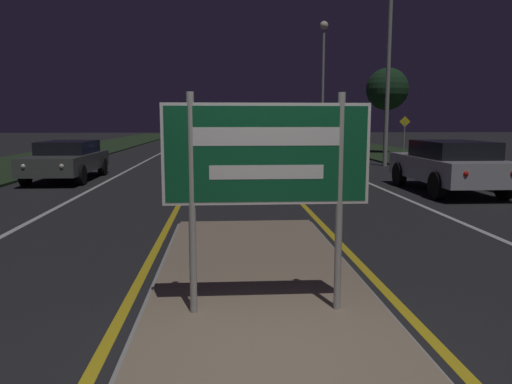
{
  "coord_description": "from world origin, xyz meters",
  "views": [
    {
      "loc": [
        -0.41,
        -3.67,
        1.96
      ],
      "look_at": [
        0.0,
        2.54,
        1.07
      ],
      "focal_mm": 35.0,
      "sensor_mm": 36.0,
      "label": 1
    }
  ],
  "objects_px": {
    "car_receding_1": "(337,143)",
    "car_approaching_1": "(187,144)",
    "car_approaching_2": "(193,138)",
    "highway_sign": "(267,163)",
    "streetlight_right_far": "(323,63)",
    "car_receding_0": "(449,165)",
    "car_approaching_0": "(67,159)",
    "streetlight_right_near": "(390,31)",
    "warning_sign": "(404,132)"
  },
  "relations": [
    {
      "from": "warning_sign",
      "to": "car_receding_1",
      "type": "bearing_deg",
      "value": -173.73
    },
    {
      "from": "highway_sign",
      "to": "streetlight_right_far",
      "type": "distance_m",
      "value": 31.55
    },
    {
      "from": "car_receding_1",
      "to": "car_approaching_1",
      "type": "height_order",
      "value": "car_receding_1"
    },
    {
      "from": "car_receding_1",
      "to": "warning_sign",
      "type": "distance_m",
      "value": 3.94
    },
    {
      "from": "car_approaching_0",
      "to": "car_approaching_2",
      "type": "relative_size",
      "value": 1.1
    },
    {
      "from": "streetlight_right_near",
      "to": "car_approaching_1",
      "type": "bearing_deg",
      "value": 146.92
    },
    {
      "from": "streetlight_right_near",
      "to": "car_approaching_0",
      "type": "relative_size",
      "value": 2.0
    },
    {
      "from": "streetlight_right_far",
      "to": "car_approaching_1",
      "type": "relative_size",
      "value": 1.92
    },
    {
      "from": "streetlight_right_near",
      "to": "streetlight_right_far",
      "type": "xyz_separation_m",
      "value": [
        -0.02,
        13.93,
        0.27
      ]
    },
    {
      "from": "streetlight_right_near",
      "to": "car_receding_1",
      "type": "height_order",
      "value": "streetlight_right_near"
    },
    {
      "from": "car_approaching_0",
      "to": "car_approaching_1",
      "type": "bearing_deg",
      "value": 72.24
    },
    {
      "from": "car_approaching_2",
      "to": "car_approaching_1",
      "type": "bearing_deg",
      "value": -88.8
    },
    {
      "from": "car_receding_1",
      "to": "car_approaching_1",
      "type": "distance_m",
      "value": 8.06
    },
    {
      "from": "streetlight_right_far",
      "to": "car_receding_0",
      "type": "relative_size",
      "value": 2.0
    },
    {
      "from": "highway_sign",
      "to": "streetlight_right_near",
      "type": "bearing_deg",
      "value": 68.18
    },
    {
      "from": "car_receding_0",
      "to": "car_approaching_2",
      "type": "xyz_separation_m",
      "value": [
        -8.27,
        22.2,
        -0.01
      ]
    },
    {
      "from": "car_receding_0",
      "to": "warning_sign",
      "type": "relative_size",
      "value": 2.06
    },
    {
      "from": "car_receding_0",
      "to": "car_approaching_0",
      "type": "xyz_separation_m",
      "value": [
        -11.37,
        3.68,
        -0.07
      ]
    },
    {
      "from": "highway_sign",
      "to": "car_receding_1",
      "type": "height_order",
      "value": "highway_sign"
    },
    {
      "from": "highway_sign",
      "to": "streetlight_right_far",
      "type": "relative_size",
      "value": 0.24
    },
    {
      "from": "car_receding_1",
      "to": "car_approaching_1",
      "type": "bearing_deg",
      "value": 176.41
    },
    {
      "from": "car_approaching_2",
      "to": "warning_sign",
      "type": "relative_size",
      "value": 1.95
    },
    {
      "from": "highway_sign",
      "to": "car_receding_0",
      "type": "height_order",
      "value": "highway_sign"
    },
    {
      "from": "car_approaching_1",
      "to": "car_receding_1",
      "type": "bearing_deg",
      "value": -3.59
    },
    {
      "from": "streetlight_right_near",
      "to": "car_receding_1",
      "type": "xyz_separation_m",
      "value": [
        -0.92,
        5.33,
        -4.92
      ]
    },
    {
      "from": "car_receding_0",
      "to": "car_approaching_0",
      "type": "distance_m",
      "value": 11.95
    },
    {
      "from": "car_approaching_1",
      "to": "streetlight_right_near",
      "type": "bearing_deg",
      "value": -33.08
    },
    {
      "from": "car_approaching_2",
      "to": "warning_sign",
      "type": "distance_m",
      "value": 14.73
    },
    {
      "from": "highway_sign",
      "to": "car_receding_0",
      "type": "distance_m",
      "value": 10.36
    },
    {
      "from": "car_approaching_0",
      "to": "streetlight_right_far",
      "type": "bearing_deg",
      "value": 56.27
    },
    {
      "from": "highway_sign",
      "to": "car_approaching_0",
      "type": "relative_size",
      "value": 0.47
    },
    {
      "from": "car_receding_0",
      "to": "car_approaching_0",
      "type": "bearing_deg",
      "value": 162.08
    },
    {
      "from": "warning_sign",
      "to": "car_receding_0",
      "type": "bearing_deg",
      "value": -105.46
    },
    {
      "from": "streetlight_right_far",
      "to": "car_approaching_0",
      "type": "xyz_separation_m",
      "value": [
        -12.22,
        -18.3,
        -5.27
      ]
    },
    {
      "from": "car_receding_1",
      "to": "streetlight_right_near",
      "type": "bearing_deg",
      "value": -80.21
    },
    {
      "from": "highway_sign",
      "to": "car_approaching_2",
      "type": "relative_size",
      "value": 0.51
    },
    {
      "from": "car_receding_0",
      "to": "car_receding_1",
      "type": "height_order",
      "value": "car_receding_1"
    },
    {
      "from": "car_receding_0",
      "to": "warning_sign",
      "type": "xyz_separation_m",
      "value": [
        3.82,
        13.81,
        0.6
      ]
    },
    {
      "from": "car_approaching_0",
      "to": "car_approaching_1",
      "type": "xyz_separation_m",
      "value": [
        3.27,
        10.21,
        0.04
      ]
    },
    {
      "from": "car_approaching_2",
      "to": "streetlight_right_far",
      "type": "bearing_deg",
      "value": -1.4
    },
    {
      "from": "highway_sign",
      "to": "car_approaching_2",
      "type": "bearing_deg",
      "value": 94.63
    },
    {
      "from": "streetlight_right_near",
      "to": "streetlight_right_far",
      "type": "bearing_deg",
      "value": 90.08
    },
    {
      "from": "highway_sign",
      "to": "car_approaching_2",
      "type": "xyz_separation_m",
      "value": [
        -2.49,
        30.76,
        -0.81
      ]
    },
    {
      "from": "highway_sign",
      "to": "warning_sign",
      "type": "height_order",
      "value": "highway_sign"
    },
    {
      "from": "car_receding_0",
      "to": "car_receding_1",
      "type": "bearing_deg",
      "value": 90.22
    },
    {
      "from": "car_receding_1",
      "to": "warning_sign",
      "type": "xyz_separation_m",
      "value": [
        3.87,
        0.43,
        0.59
      ]
    },
    {
      "from": "streetlight_right_near",
      "to": "car_approaching_2",
      "type": "xyz_separation_m",
      "value": [
        -9.14,
        14.15,
        -4.94
      ]
    },
    {
      "from": "car_receding_1",
      "to": "car_approaching_1",
      "type": "xyz_separation_m",
      "value": [
        -8.04,
        0.5,
        -0.05
      ]
    },
    {
      "from": "streetlight_right_far",
      "to": "car_receding_1",
      "type": "xyz_separation_m",
      "value": [
        -0.9,
        -8.59,
        -5.19
      ]
    },
    {
      "from": "car_approaching_1",
      "to": "car_approaching_2",
      "type": "distance_m",
      "value": 8.31
    }
  ]
}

